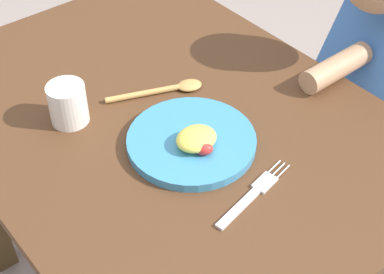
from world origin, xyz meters
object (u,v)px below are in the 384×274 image
(plate, at_px, (192,141))
(drinking_cup, at_px, (68,104))
(fork, at_px, (252,195))
(person, at_px, (369,110))
(spoon, at_px, (167,90))

(plate, height_order, drinking_cup, drinking_cup)
(fork, bearing_deg, person, 3.12)
(fork, xyz_separation_m, spoon, (-0.34, 0.07, 0.00))
(fork, height_order, person, person)
(spoon, xyz_separation_m, drinking_cup, (-0.05, -0.21, 0.04))
(spoon, bearing_deg, drinking_cup, -171.56)
(spoon, distance_m, drinking_cup, 0.22)
(fork, xyz_separation_m, person, (-0.14, 0.58, -0.20))
(plate, xyz_separation_m, fork, (0.17, -0.00, -0.01))
(drinking_cup, xyz_separation_m, person, (0.25, 0.73, -0.24))
(fork, relative_size, spoon, 0.96)
(drinking_cup, bearing_deg, person, 71.13)
(plate, distance_m, fork, 0.17)
(fork, height_order, drinking_cup, drinking_cup)
(drinking_cup, distance_m, person, 0.80)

